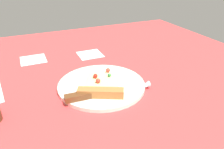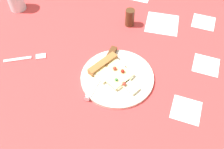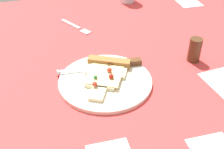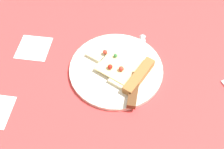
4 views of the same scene
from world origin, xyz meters
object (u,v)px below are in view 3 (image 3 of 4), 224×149
(fork, at_px, (77,27))
(pizza_slice, at_px, (106,72))
(knife, at_px, (108,65))
(pepper_shaker, at_px, (195,50))
(plate, at_px, (104,82))

(fork, bearing_deg, pizza_slice, 64.58)
(knife, relative_size, fork, 1.71)
(pepper_shaker, xyz_separation_m, fork, (-0.30, 0.30, -0.03))
(knife, distance_m, fork, 0.29)
(plate, relative_size, knife, 1.04)
(pizza_slice, relative_size, fork, 1.36)
(knife, xyz_separation_m, pepper_shaker, (0.26, -0.01, 0.02))
(plate, xyz_separation_m, pepper_shaker, (0.29, 0.04, 0.03))
(knife, relative_size, pepper_shaker, 3.30)
(fork, bearing_deg, knife, 68.23)
(pizza_slice, bearing_deg, plate, 89.71)
(plate, xyz_separation_m, fork, (-0.02, 0.34, -0.00))
(plate, relative_size, pizza_slice, 1.32)
(plate, xyz_separation_m, pizza_slice, (0.01, 0.02, 0.01))
(plate, height_order, pizza_slice, pizza_slice)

